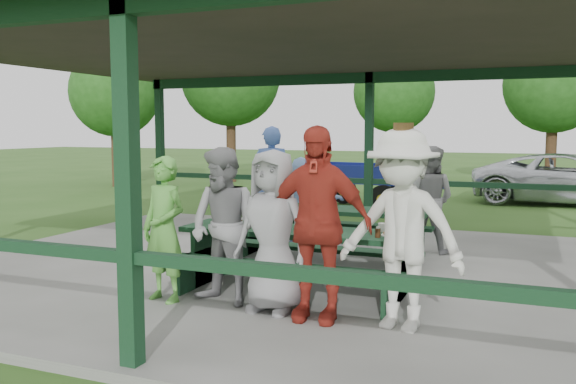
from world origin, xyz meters
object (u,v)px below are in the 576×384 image
at_px(picnic_table_near, 297,252).
at_px(picnic_table_far, 331,225).
at_px(contestant_red, 316,223).
at_px(spectator_blue, 271,181).
at_px(contestant_grey_mid, 273,231).
at_px(farm_trailer, 363,185).
at_px(pickup_truck, 569,179).
at_px(spectator_lblue, 303,201).
at_px(contestant_grey_left, 224,227).
at_px(spectator_grey, 429,199).
at_px(contestant_white_fedora, 401,230).
at_px(contestant_green, 164,229).

height_order(picnic_table_near, picnic_table_far, same).
distance_m(picnic_table_near, picnic_table_far, 2.01).
relative_size(contestant_red, spectator_blue, 1.00).
distance_m(picnic_table_far, contestant_grey_mid, 2.85).
xyz_separation_m(contestant_red, farm_trailer, (-2.02, 9.29, -0.48)).
xyz_separation_m(pickup_truck, farm_trailer, (-4.91, -2.77, -0.08)).
xyz_separation_m(spectator_lblue, pickup_truck, (4.42, 8.39, -0.15)).
xyz_separation_m(picnic_table_far, contestant_grey_mid, (0.27, -2.82, 0.38)).
height_order(contestant_grey_mid, farm_trailer, contestant_grey_mid).
bearing_deg(picnic_table_far, contestant_red, -74.99).
distance_m(spectator_lblue, farm_trailer, 5.65).
height_order(contestant_grey_left, spectator_grey, contestant_grey_left).
height_order(picnic_table_near, spectator_grey, spectator_grey).
relative_size(spectator_grey, farm_trailer, 0.47).
xyz_separation_m(picnic_table_near, contestant_white_fedora, (1.41, -0.87, 0.49)).
height_order(spectator_lblue, spectator_grey, spectator_grey).
bearing_deg(pickup_truck, farm_trailer, 123.33).
xyz_separation_m(contestant_green, contestant_grey_left, (0.69, 0.13, 0.05)).
relative_size(picnic_table_near, picnic_table_far, 0.97).
relative_size(picnic_table_far, pickup_truck, 0.58).
xyz_separation_m(contestant_white_fedora, spectator_lblue, (-2.38, 3.63, -0.23)).
bearing_deg(farm_trailer, contestant_white_fedora, -65.43).
bearing_deg(picnic_table_near, contestant_red, -58.50).
height_order(picnic_table_far, pickup_truck, pickup_truck).
bearing_deg(contestant_grey_mid, pickup_truck, 81.31).
xyz_separation_m(spectator_blue, pickup_truck, (5.28, 7.72, -0.41)).
bearing_deg(spectator_lblue, picnic_table_near, 116.35).
height_order(contestant_green, contestant_grey_mid, contestant_grey_mid).
relative_size(spectator_blue, spectator_grey, 1.19).
bearing_deg(spectator_grey, contestant_white_fedora, 106.87).
distance_m(contestant_white_fedora, spectator_grey, 3.88).
relative_size(picnic_table_near, contestant_grey_mid, 1.62).
distance_m(picnic_table_far, contestant_white_fedora, 3.34).
height_order(spectator_lblue, spectator_blue, spectator_blue).
bearing_deg(picnic_table_far, contestant_grey_mid, -84.51).
distance_m(contestant_grey_left, spectator_lblue, 3.57).
height_order(contestant_grey_mid, spectator_grey, contestant_grey_mid).
bearing_deg(spectator_lblue, contestant_red, 119.54).
height_order(contestant_green, contestant_red, contestant_red).
distance_m(picnic_table_near, pickup_truck, 11.68).
distance_m(contestant_green, contestant_red, 1.80).
distance_m(contestant_white_fedora, spectator_lblue, 4.35).
height_order(spectator_blue, pickup_truck, spectator_blue).
distance_m(picnic_table_far, pickup_truck, 9.87).
bearing_deg(spectator_grey, contestant_green, 71.13).
distance_m(contestant_green, contestant_grey_left, 0.70).
xyz_separation_m(picnic_table_near, contestant_grey_left, (-0.55, -0.77, 0.39)).
bearing_deg(farm_trailer, picnic_table_far, -71.71).
bearing_deg(contestant_white_fedora, contestant_grey_left, -172.80).
bearing_deg(spectator_lblue, contestant_green, 92.81).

